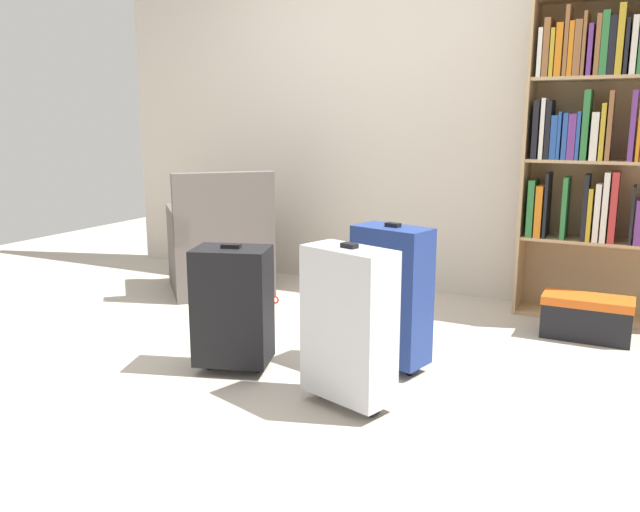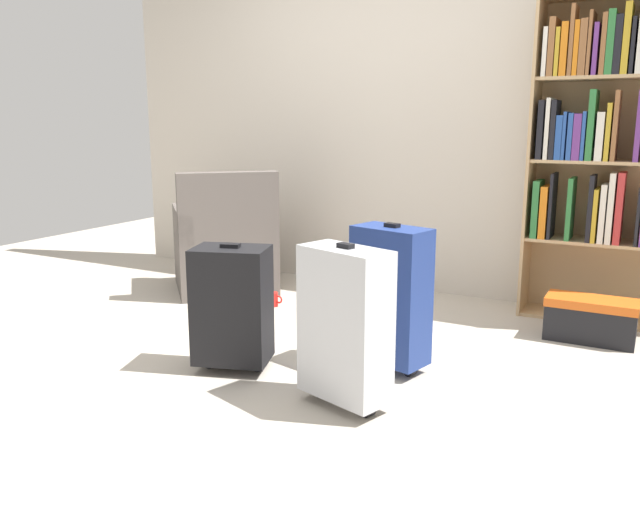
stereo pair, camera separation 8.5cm
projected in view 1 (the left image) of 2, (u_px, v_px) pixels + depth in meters
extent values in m
plane|color=#B2A899|center=(269.00, 356.00, 3.50)|extent=(8.14, 8.14, 0.00)
cube|color=beige|center=(388.00, 113.00, 4.75)|extent=(4.65, 0.10, 2.60)
cube|color=tan|center=(527.00, 161.00, 4.17)|extent=(0.02, 0.31, 1.98)
cube|color=tan|center=(610.00, 162.00, 4.08)|extent=(0.99, 0.02, 1.98)
cube|color=tan|center=(595.00, 317.00, 4.16)|extent=(0.95, 0.29, 0.02)
cube|color=tan|center=(602.00, 241.00, 4.05)|extent=(0.95, 0.29, 0.02)
cube|color=tan|center=(609.00, 162.00, 3.95)|extent=(0.95, 0.29, 0.02)
cube|color=tan|center=(617.00, 78.00, 3.85)|extent=(0.95, 0.29, 0.02)
cube|color=#2D7238|center=(532.00, 208.00, 4.16)|extent=(0.04, 0.20, 0.36)
cube|color=orange|center=(541.00, 210.00, 4.16)|extent=(0.04, 0.23, 0.33)
cube|color=black|center=(547.00, 205.00, 4.12)|extent=(0.02, 0.21, 0.41)
cube|color=#2D7238|center=(565.00, 208.00, 4.08)|extent=(0.03, 0.21, 0.39)
cube|color=black|center=(586.00, 207.00, 4.01)|extent=(0.03, 0.18, 0.41)
cube|color=gold|center=(591.00, 214.00, 4.03)|extent=(0.03, 0.23, 0.33)
cube|color=silver|center=(598.00, 212.00, 4.00)|extent=(0.03, 0.21, 0.36)
cube|color=silver|center=(606.00, 207.00, 3.97)|extent=(0.03, 0.20, 0.43)
cube|color=#B22D2D|center=(614.00, 207.00, 3.94)|extent=(0.04, 0.20, 0.43)
cube|color=black|center=(632.00, 214.00, 3.91)|extent=(0.02, 0.21, 0.35)
cube|color=#66337F|center=(639.00, 221.00, 3.90)|extent=(0.04, 0.21, 0.27)
cube|color=black|center=(538.00, 130.00, 4.08)|extent=(0.03, 0.25, 0.36)
cube|color=silver|center=(544.00, 129.00, 4.06)|extent=(0.02, 0.23, 0.37)
cube|color=black|center=(549.00, 130.00, 4.03)|extent=(0.03, 0.20, 0.36)
cube|color=#264C99|center=(555.00, 137.00, 4.02)|extent=(0.04, 0.19, 0.27)
cube|color=#264C99|center=(560.00, 136.00, 4.01)|extent=(0.02, 0.20, 0.29)
cube|color=#264C99|center=(567.00, 136.00, 4.02)|extent=(0.03, 0.25, 0.28)
cube|color=#66337F|center=(573.00, 137.00, 3.98)|extent=(0.04, 0.20, 0.28)
cube|color=#264C99|center=(579.00, 136.00, 3.95)|extent=(0.02, 0.19, 0.29)
cube|color=#2D7238|center=(587.00, 125.00, 3.94)|extent=(0.04, 0.22, 0.42)
cube|color=silver|center=(595.00, 136.00, 3.93)|extent=(0.04, 0.22, 0.29)
cube|color=gold|center=(604.00, 132.00, 3.92)|extent=(0.03, 0.25, 0.34)
cube|color=brown|center=(610.00, 126.00, 3.87)|extent=(0.03, 0.19, 0.41)
cube|color=#66337F|center=(633.00, 126.00, 3.81)|extent=(0.03, 0.18, 0.41)
cube|color=orange|center=(640.00, 127.00, 3.80)|extent=(0.02, 0.19, 0.40)
cube|color=silver|center=(542.00, 54.00, 3.98)|extent=(0.03, 0.23, 0.29)
cube|color=brown|center=(548.00, 49.00, 3.96)|extent=(0.04, 0.22, 0.34)
cube|color=gold|center=(554.00, 54.00, 3.95)|extent=(0.02, 0.23, 0.28)
cube|color=orange|center=(560.00, 51.00, 3.91)|extent=(0.04, 0.19, 0.31)
cube|color=brown|center=(568.00, 42.00, 3.88)|extent=(0.02, 0.18, 0.41)
cube|color=orange|center=(572.00, 50.00, 3.88)|extent=(0.03, 0.19, 0.31)
cube|color=brown|center=(579.00, 49.00, 3.89)|extent=(0.04, 0.24, 0.32)
cube|color=brown|center=(585.00, 45.00, 3.86)|extent=(0.02, 0.23, 0.36)
cube|color=#66337F|center=(591.00, 51.00, 3.85)|extent=(0.03, 0.21, 0.29)
cube|color=brown|center=(599.00, 46.00, 3.83)|extent=(0.03, 0.22, 0.35)
cube|color=#2D7238|center=(606.00, 45.00, 3.82)|extent=(0.04, 0.23, 0.36)
cube|color=black|center=(613.00, 47.00, 3.78)|extent=(0.04, 0.19, 0.33)
cube|color=gold|center=(621.00, 41.00, 3.77)|extent=(0.04, 0.22, 0.40)
cube|color=black|center=(627.00, 48.00, 3.77)|extent=(0.02, 0.23, 0.31)
cube|color=silver|center=(635.00, 46.00, 3.74)|extent=(0.03, 0.20, 0.32)
cube|color=#59514C|center=(220.00, 263.00, 4.84)|extent=(0.99, 0.99, 0.40)
cube|color=gray|center=(219.00, 231.00, 4.79)|extent=(0.76, 0.76, 0.08)
cube|color=#59514C|center=(224.00, 208.00, 4.48)|extent=(0.59, 0.57, 0.50)
cube|color=#59514C|center=(258.00, 220.00, 4.86)|extent=(0.56, 0.57, 0.22)
cube|color=#59514C|center=(177.00, 224.00, 4.69)|extent=(0.56, 0.57, 0.22)
cylinder|color=red|center=(269.00, 300.00, 4.42)|extent=(0.08, 0.08, 0.10)
torus|color=red|center=(275.00, 300.00, 4.39)|extent=(0.06, 0.01, 0.06)
cube|color=black|center=(586.00, 320.00, 3.76)|extent=(0.49, 0.23, 0.22)
cube|color=#D85919|center=(588.00, 301.00, 3.73)|extent=(0.50, 0.24, 0.05)
cube|color=#B7BABF|center=(349.00, 323.00, 2.81)|extent=(0.45, 0.31, 0.67)
cube|color=black|center=(349.00, 246.00, 2.74)|extent=(0.08, 0.06, 0.02)
cylinder|color=black|center=(325.00, 391.00, 2.98)|extent=(0.06, 0.06, 0.05)
cylinder|color=black|center=(372.00, 410.00, 2.79)|extent=(0.06, 0.06, 0.05)
cube|color=navy|center=(391.00, 294.00, 3.24)|extent=(0.42, 0.29, 0.69)
cube|color=black|center=(393.00, 225.00, 3.17)|extent=(0.08, 0.06, 0.02)
cylinder|color=black|center=(369.00, 358.00, 3.40)|extent=(0.06, 0.06, 0.05)
cylinder|color=black|center=(411.00, 370.00, 3.23)|extent=(0.06, 0.06, 0.05)
cube|color=black|center=(233.00, 305.00, 3.23)|extent=(0.43, 0.36, 0.59)
cube|color=black|center=(231.00, 246.00, 3.17)|extent=(0.10, 0.08, 0.02)
cylinder|color=black|center=(210.00, 364.00, 3.32)|extent=(0.06, 0.06, 0.05)
cylinder|color=black|center=(259.00, 366.00, 3.28)|extent=(0.06, 0.06, 0.05)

